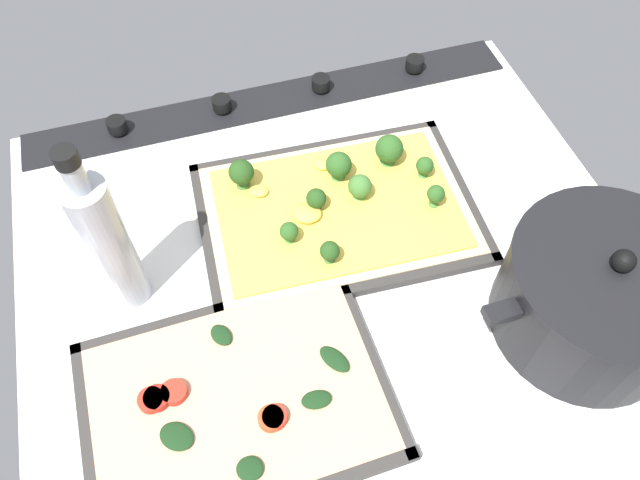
{
  "coord_description": "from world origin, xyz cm",
  "views": [
    {
      "loc": [
        13.82,
        38.47,
        64.34
      ],
      "look_at": [
        1.48,
        -1.69,
        4.04
      ],
      "focal_mm": 34.77,
      "sensor_mm": 36.0,
      "label": 1
    }
  ],
  "objects_px": {
    "veggie_pizza_back": "(235,399)",
    "cooking_pot": "(598,296)",
    "broccoli_pizza": "(338,204)",
    "oil_bottle": "(108,243)",
    "baking_tray_front": "(337,214)",
    "baking_tray_back": "(237,401)"
  },
  "relations": [
    {
      "from": "broccoli_pizza",
      "to": "cooking_pot",
      "type": "xyz_separation_m",
      "value": [
        -0.22,
        0.23,
        0.04
      ]
    },
    {
      "from": "baking_tray_front",
      "to": "veggie_pizza_back",
      "type": "xyz_separation_m",
      "value": [
        0.18,
        0.21,
        0.01
      ]
    },
    {
      "from": "baking_tray_back",
      "to": "cooking_pot",
      "type": "distance_m",
      "value": 0.41
    },
    {
      "from": "broccoli_pizza",
      "to": "oil_bottle",
      "type": "xyz_separation_m",
      "value": [
        0.27,
        0.04,
        0.09
      ]
    },
    {
      "from": "baking_tray_back",
      "to": "oil_bottle",
      "type": "height_order",
      "value": "oil_bottle"
    },
    {
      "from": "broccoli_pizza",
      "to": "oil_bottle",
      "type": "height_order",
      "value": "oil_bottle"
    },
    {
      "from": "baking_tray_back",
      "to": "broccoli_pizza",
      "type": "bearing_deg",
      "value": -130.55
    },
    {
      "from": "veggie_pizza_back",
      "to": "cooking_pot",
      "type": "xyz_separation_m",
      "value": [
        -0.4,
        0.02,
        0.05
      ]
    },
    {
      "from": "broccoli_pizza",
      "to": "baking_tray_front",
      "type": "bearing_deg",
      "value": 70.24
    },
    {
      "from": "baking_tray_back",
      "to": "veggie_pizza_back",
      "type": "relative_size",
      "value": 1.08
    },
    {
      "from": "baking_tray_front",
      "to": "veggie_pizza_back",
      "type": "relative_size",
      "value": 1.2
    },
    {
      "from": "baking_tray_front",
      "to": "cooking_pot",
      "type": "distance_m",
      "value": 0.32
    },
    {
      "from": "baking_tray_front",
      "to": "veggie_pizza_back",
      "type": "distance_m",
      "value": 0.28
    },
    {
      "from": "baking_tray_back",
      "to": "veggie_pizza_back",
      "type": "distance_m",
      "value": 0.01
    },
    {
      "from": "baking_tray_front",
      "to": "baking_tray_back",
      "type": "distance_m",
      "value": 0.27
    },
    {
      "from": "broccoli_pizza",
      "to": "veggie_pizza_back",
      "type": "relative_size",
      "value": 1.12
    },
    {
      "from": "veggie_pizza_back",
      "to": "cooking_pot",
      "type": "relative_size",
      "value": 1.08
    },
    {
      "from": "cooking_pot",
      "to": "baking_tray_front",
      "type": "bearing_deg",
      "value": -45.85
    },
    {
      "from": "baking_tray_front",
      "to": "baking_tray_back",
      "type": "xyz_separation_m",
      "value": [
        0.18,
        0.21,
        0.0
      ]
    },
    {
      "from": "veggie_pizza_back",
      "to": "oil_bottle",
      "type": "xyz_separation_m",
      "value": [
        0.09,
        -0.17,
        0.09
      ]
    },
    {
      "from": "baking_tray_back",
      "to": "veggie_pizza_back",
      "type": "height_order",
      "value": "veggie_pizza_back"
    },
    {
      "from": "veggie_pizza_back",
      "to": "cooking_pot",
      "type": "bearing_deg",
      "value": 177.01
    }
  ]
}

